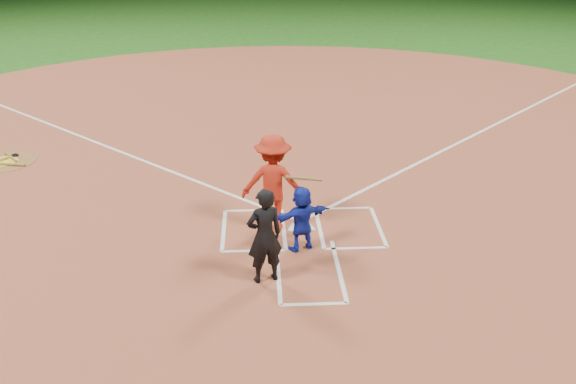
{
  "coord_description": "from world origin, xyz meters",
  "views": [
    {
      "loc": [
        -0.91,
        -11.72,
        5.9
      ],
      "look_at": [
        -0.3,
        -0.4,
        1.0
      ],
      "focal_mm": 40.0,
      "sensor_mm": 36.0,
      "label": 1
    }
  ],
  "objects_px": {
    "on_deck_circle": "(2,162)",
    "home_plate": "(302,228)",
    "umpire": "(265,236)",
    "catcher": "(302,218)",
    "batter_at_plate": "(273,183)"
  },
  "relations": [
    {
      "from": "home_plate",
      "to": "on_deck_circle",
      "type": "bearing_deg",
      "value": -29.58
    },
    {
      "from": "home_plate",
      "to": "batter_at_plate",
      "type": "distance_m",
      "value": 1.14
    },
    {
      "from": "catcher",
      "to": "umpire",
      "type": "xyz_separation_m",
      "value": [
        -0.72,
        -1.11,
        0.22
      ]
    },
    {
      "from": "catcher",
      "to": "umpire",
      "type": "relative_size",
      "value": 0.74
    },
    {
      "from": "umpire",
      "to": "batter_at_plate",
      "type": "distance_m",
      "value": 2.05
    },
    {
      "from": "home_plate",
      "to": "on_deck_circle",
      "type": "distance_m",
      "value": 8.63
    },
    {
      "from": "catcher",
      "to": "batter_at_plate",
      "type": "distance_m",
      "value": 1.11
    },
    {
      "from": "home_plate",
      "to": "umpire",
      "type": "height_order",
      "value": "umpire"
    },
    {
      "from": "on_deck_circle",
      "to": "home_plate",
      "type": "bearing_deg",
      "value": -29.58
    },
    {
      "from": "umpire",
      "to": "batter_at_plate",
      "type": "xyz_separation_m",
      "value": [
        0.22,
        2.04,
        0.13
      ]
    },
    {
      "from": "on_deck_circle",
      "to": "umpire",
      "type": "bearing_deg",
      "value": -42.9
    },
    {
      "from": "on_deck_circle",
      "to": "catcher",
      "type": "bearing_deg",
      "value": -34.59
    },
    {
      "from": "home_plate",
      "to": "on_deck_circle",
      "type": "xyz_separation_m",
      "value": [
        -7.5,
        4.26,
        -0.0
      ]
    },
    {
      "from": "on_deck_circle",
      "to": "batter_at_plate",
      "type": "bearing_deg",
      "value": -31.22
    },
    {
      "from": "umpire",
      "to": "catcher",
      "type": "bearing_deg",
      "value": -141.63
    }
  ]
}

